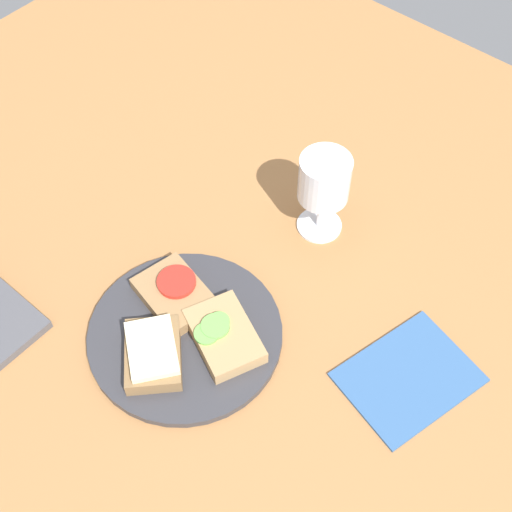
% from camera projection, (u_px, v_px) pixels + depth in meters
% --- Properties ---
extents(wooden_table, '(1.40, 1.40, 0.03)m').
position_uv_depth(wooden_table, '(202.00, 314.00, 0.94)').
color(wooden_table, '#9E6B3D').
rests_on(wooden_table, ground).
extents(plate, '(0.25, 0.25, 0.01)m').
position_uv_depth(plate, '(185.00, 334.00, 0.90)').
color(plate, '#333338').
rests_on(plate, wooden_table).
extents(sandwich_with_tomato, '(0.09, 0.11, 0.02)m').
position_uv_depth(sandwich_with_tomato, '(175.00, 294.00, 0.91)').
color(sandwich_with_tomato, '#937047').
rests_on(sandwich_with_tomato, plate).
extents(sandwich_with_cheese, '(0.11, 0.11, 0.03)m').
position_uv_depth(sandwich_with_cheese, '(153.00, 353.00, 0.86)').
color(sandwich_with_cheese, brown).
rests_on(sandwich_with_cheese, plate).
extents(sandwich_with_cucumber, '(0.11, 0.12, 0.03)m').
position_uv_depth(sandwich_with_cucumber, '(224.00, 335.00, 0.88)').
color(sandwich_with_cucumber, '#A88456').
rests_on(sandwich_with_cucumber, plate).
extents(wine_glass, '(0.07, 0.07, 0.13)m').
position_uv_depth(wine_glass, '(324.00, 183.00, 0.93)').
color(wine_glass, white).
rests_on(wine_glass, wooden_table).
extents(napkin, '(0.18, 0.15, 0.00)m').
position_uv_depth(napkin, '(408.00, 377.00, 0.86)').
color(napkin, '#33598C').
rests_on(napkin, wooden_table).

